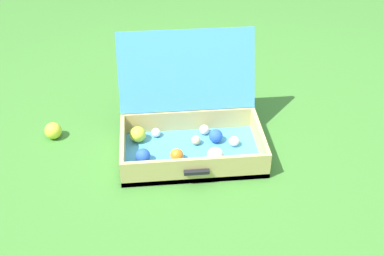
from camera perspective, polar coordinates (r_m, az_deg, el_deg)
ground_plane at (r=2.36m, az=0.63°, el=-3.33°), size 16.00×16.00×0.00m
open_suitcase at (r=2.36m, az=-0.36°, el=0.06°), size 0.65×0.55×0.50m
stray_ball_on_grass at (r=2.55m, az=-15.38°, el=-0.29°), size 0.08×0.08×0.08m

